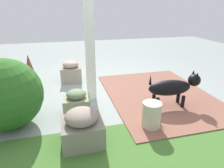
{
  "coord_description": "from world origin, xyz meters",
  "views": [
    {
      "loc": [
        0.79,
        3.2,
        1.52
      ],
      "look_at": [
        0.02,
        0.15,
        0.26
      ],
      "focal_mm": 31.35,
      "sensor_mm": 36.0,
      "label": 1
    }
  ],
  "objects_px": {
    "terracotta_pot_spiky": "(30,72)",
    "round_shrub": "(6,95)",
    "porch_pillar": "(89,37)",
    "dog": "(173,87)",
    "stone_planter_nearest": "(71,72)",
    "stone_planter_mid": "(77,103)",
    "ceramic_urn": "(151,115)",
    "stone_planter_far": "(82,128)"
  },
  "relations": [
    {
      "from": "stone_planter_mid",
      "to": "round_shrub",
      "type": "height_order",
      "value": "round_shrub"
    },
    {
      "from": "porch_pillar",
      "to": "dog",
      "type": "height_order",
      "value": "porch_pillar"
    },
    {
      "from": "dog",
      "to": "terracotta_pot_spiky",
      "type": "bearing_deg",
      "value": -32.38
    },
    {
      "from": "stone_planter_mid",
      "to": "ceramic_urn",
      "type": "height_order",
      "value": "stone_planter_mid"
    },
    {
      "from": "porch_pillar",
      "to": "dog",
      "type": "relative_size",
      "value": 2.52
    },
    {
      "from": "porch_pillar",
      "to": "ceramic_urn",
      "type": "distance_m",
      "value": 1.54
    },
    {
      "from": "dog",
      "to": "ceramic_urn",
      "type": "distance_m",
      "value": 0.76
    },
    {
      "from": "stone_planter_far",
      "to": "terracotta_pot_spiky",
      "type": "bearing_deg",
      "value": -68.33
    },
    {
      "from": "stone_planter_nearest",
      "to": "stone_planter_far",
      "type": "xyz_separation_m",
      "value": [
        -0.0,
        2.11,
        -0.01
      ]
    },
    {
      "from": "porch_pillar",
      "to": "round_shrub",
      "type": "xyz_separation_m",
      "value": [
        1.19,
        0.59,
        -0.6
      ]
    },
    {
      "from": "round_shrub",
      "to": "ceramic_urn",
      "type": "bearing_deg",
      "value": 164.4
    },
    {
      "from": "stone_planter_mid",
      "to": "dog",
      "type": "xyz_separation_m",
      "value": [
        -1.5,
        0.12,
        0.15
      ]
    },
    {
      "from": "porch_pillar",
      "to": "stone_planter_mid",
      "type": "xyz_separation_m",
      "value": [
        0.29,
        0.5,
        -0.88
      ]
    },
    {
      "from": "dog",
      "to": "ceramic_urn",
      "type": "relative_size",
      "value": 2.31
    },
    {
      "from": "porch_pillar",
      "to": "round_shrub",
      "type": "relative_size",
      "value": 2.3
    },
    {
      "from": "stone_planter_far",
      "to": "dog",
      "type": "relative_size",
      "value": 0.56
    },
    {
      "from": "terracotta_pot_spiky",
      "to": "stone_planter_nearest",
      "type": "bearing_deg",
      "value": -172.81
    },
    {
      "from": "porch_pillar",
      "to": "stone_planter_far",
      "type": "relative_size",
      "value": 4.5
    },
    {
      "from": "porch_pillar",
      "to": "dog",
      "type": "bearing_deg",
      "value": 152.51
    },
    {
      "from": "stone_planter_far",
      "to": "round_shrub",
      "type": "height_order",
      "value": "round_shrub"
    },
    {
      "from": "stone_planter_nearest",
      "to": "dog",
      "type": "relative_size",
      "value": 0.54
    },
    {
      "from": "stone_planter_mid",
      "to": "ceramic_urn",
      "type": "distance_m",
      "value": 1.09
    },
    {
      "from": "terracotta_pot_spiky",
      "to": "ceramic_urn",
      "type": "relative_size",
      "value": 1.79
    },
    {
      "from": "stone_planter_mid",
      "to": "ceramic_urn",
      "type": "relative_size",
      "value": 1.12
    },
    {
      "from": "stone_planter_nearest",
      "to": "round_shrub",
      "type": "height_order",
      "value": "round_shrub"
    },
    {
      "from": "terracotta_pot_spiky",
      "to": "ceramic_urn",
      "type": "bearing_deg",
      "value": 131.78
    },
    {
      "from": "stone_planter_far",
      "to": "dog",
      "type": "bearing_deg",
      "value": -159.47
    },
    {
      "from": "ceramic_urn",
      "to": "porch_pillar",
      "type": "bearing_deg",
      "value": -60.16
    },
    {
      "from": "porch_pillar",
      "to": "stone_planter_nearest",
      "type": "xyz_separation_m",
      "value": [
        0.29,
        -0.93,
        -0.85
      ]
    },
    {
      "from": "porch_pillar",
      "to": "stone_planter_mid",
      "type": "height_order",
      "value": "porch_pillar"
    },
    {
      "from": "ceramic_urn",
      "to": "dog",
      "type": "bearing_deg",
      "value": -141.0
    },
    {
      "from": "stone_planter_mid",
      "to": "terracotta_pot_spiky",
      "type": "height_order",
      "value": "terracotta_pot_spiky"
    },
    {
      "from": "stone_planter_mid",
      "to": "round_shrub",
      "type": "bearing_deg",
      "value": 5.31
    },
    {
      "from": "stone_planter_mid",
      "to": "terracotta_pot_spiky",
      "type": "distance_m",
      "value": 1.55
    },
    {
      "from": "stone_planter_nearest",
      "to": "terracotta_pot_spiky",
      "type": "height_order",
      "value": "terracotta_pot_spiky"
    },
    {
      "from": "dog",
      "to": "porch_pillar",
      "type": "bearing_deg",
      "value": -27.49
    },
    {
      "from": "round_shrub",
      "to": "ceramic_urn",
      "type": "relative_size",
      "value": 2.54
    },
    {
      "from": "terracotta_pot_spiky",
      "to": "round_shrub",
      "type": "bearing_deg",
      "value": 86.07
    },
    {
      "from": "stone_planter_mid",
      "to": "terracotta_pot_spiky",
      "type": "bearing_deg",
      "value": -59.16
    },
    {
      "from": "stone_planter_nearest",
      "to": "stone_planter_far",
      "type": "height_order",
      "value": "stone_planter_nearest"
    },
    {
      "from": "round_shrub",
      "to": "ceramic_urn",
      "type": "height_order",
      "value": "round_shrub"
    },
    {
      "from": "terracotta_pot_spiky",
      "to": "ceramic_urn",
      "type": "xyz_separation_m",
      "value": [
        -1.71,
        1.92,
        -0.13
      ]
    }
  ]
}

